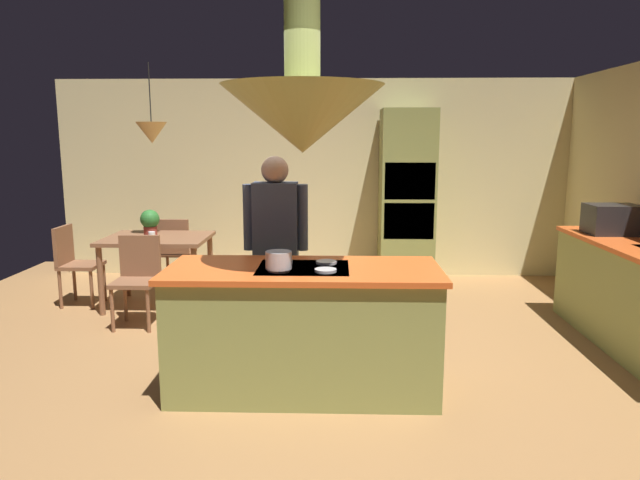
{
  "coord_description": "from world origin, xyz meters",
  "views": [
    {
      "loc": [
        0.24,
        -4.18,
        1.81
      ],
      "look_at": [
        0.1,
        0.4,
        1.0
      ],
      "focal_mm": 32.56,
      "sensor_mm": 36.0,
      "label": 1
    }
  ],
  "objects_px": {
    "chair_facing_island": "(137,274)",
    "microwave_on_counter": "(613,219)",
    "oven_tower": "(407,197)",
    "potted_plant_on_table": "(150,222)",
    "chair_by_back_wall": "(175,249)",
    "chair_at_corner": "(74,260)",
    "cooking_pot_on_cooktop": "(279,260)",
    "kitchen_island": "(304,329)",
    "cup_on_table": "(152,236)",
    "dining_table": "(157,246)",
    "person_at_island": "(276,243)"
  },
  "relations": [
    {
      "from": "chair_facing_island",
      "to": "microwave_on_counter",
      "type": "xyz_separation_m",
      "value": [
        4.54,
        0.08,
        0.55
      ]
    },
    {
      "from": "oven_tower",
      "to": "potted_plant_on_table",
      "type": "distance_m",
      "value": 3.09
    },
    {
      "from": "chair_by_back_wall",
      "to": "chair_at_corner",
      "type": "distance_m",
      "value": 1.13
    },
    {
      "from": "chair_by_back_wall",
      "to": "cooking_pot_on_cooktop",
      "type": "bearing_deg",
      "value": 118.09
    },
    {
      "from": "kitchen_island",
      "to": "oven_tower",
      "type": "height_order",
      "value": "oven_tower"
    },
    {
      "from": "oven_tower",
      "to": "chair_facing_island",
      "type": "xyz_separation_m",
      "value": [
        -2.8,
        -1.8,
        -0.57
      ]
    },
    {
      "from": "cup_on_table",
      "to": "oven_tower",
      "type": "bearing_deg",
      "value": 26.05
    },
    {
      "from": "oven_tower",
      "to": "cooking_pot_on_cooktop",
      "type": "height_order",
      "value": "oven_tower"
    },
    {
      "from": "chair_at_corner",
      "to": "microwave_on_counter",
      "type": "xyz_separation_m",
      "value": [
        5.46,
        -0.58,
        0.55
      ]
    },
    {
      "from": "dining_table",
      "to": "cooking_pot_on_cooktop",
      "type": "distance_m",
      "value": 2.73
    },
    {
      "from": "chair_facing_island",
      "to": "chair_by_back_wall",
      "type": "relative_size",
      "value": 1.0
    },
    {
      "from": "oven_tower",
      "to": "person_at_island",
      "type": "relative_size",
      "value": 1.29
    },
    {
      "from": "chair_facing_island",
      "to": "chair_at_corner",
      "type": "relative_size",
      "value": 1.0
    },
    {
      "from": "oven_tower",
      "to": "dining_table",
      "type": "distance_m",
      "value": 3.05
    },
    {
      "from": "oven_tower",
      "to": "cup_on_table",
      "type": "height_order",
      "value": "oven_tower"
    },
    {
      "from": "dining_table",
      "to": "cup_on_table",
      "type": "xyz_separation_m",
      "value": [
        0.02,
        -0.22,
        0.15
      ]
    },
    {
      "from": "oven_tower",
      "to": "chair_at_corner",
      "type": "relative_size",
      "value": 2.48
    },
    {
      "from": "chair_at_corner",
      "to": "cup_on_table",
      "type": "distance_m",
      "value": 1.01
    },
    {
      "from": "kitchen_island",
      "to": "chair_at_corner",
      "type": "bearing_deg",
      "value": 141.34
    },
    {
      "from": "oven_tower",
      "to": "microwave_on_counter",
      "type": "xyz_separation_m",
      "value": [
        1.74,
        -1.72,
        -0.03
      ]
    },
    {
      "from": "kitchen_island",
      "to": "chair_at_corner",
      "type": "distance_m",
      "value": 3.36
    },
    {
      "from": "kitchen_island",
      "to": "person_at_island",
      "type": "height_order",
      "value": "person_at_island"
    },
    {
      "from": "kitchen_island",
      "to": "chair_at_corner",
      "type": "xyz_separation_m",
      "value": [
        -2.62,
        2.1,
        0.05
      ]
    },
    {
      "from": "kitchen_island",
      "to": "person_at_island",
      "type": "bearing_deg",
      "value": 111.15
    },
    {
      "from": "chair_at_corner",
      "to": "oven_tower",
      "type": "bearing_deg",
      "value": -72.94
    },
    {
      "from": "cooking_pot_on_cooktop",
      "to": "kitchen_island",
      "type": "bearing_deg",
      "value": 39.09
    },
    {
      "from": "chair_by_back_wall",
      "to": "person_at_island",
      "type": "bearing_deg",
      "value": 124.73
    },
    {
      "from": "chair_facing_island",
      "to": "kitchen_island",
      "type": "bearing_deg",
      "value": -40.35
    },
    {
      "from": "potted_plant_on_table",
      "to": "cooking_pot_on_cooktop",
      "type": "height_order",
      "value": "potted_plant_on_table"
    },
    {
      "from": "potted_plant_on_table",
      "to": "chair_by_back_wall",
      "type": "bearing_deg",
      "value": 86.19
    },
    {
      "from": "cooking_pot_on_cooktop",
      "to": "chair_by_back_wall",
      "type": "bearing_deg",
      "value": 118.09
    },
    {
      "from": "cup_on_table",
      "to": "microwave_on_counter",
      "type": "xyz_separation_m",
      "value": [
        4.52,
        -0.36,
        0.24
      ]
    },
    {
      "from": "oven_tower",
      "to": "chair_at_corner",
      "type": "xyz_separation_m",
      "value": [
        -3.72,
        -1.14,
        -0.57
      ]
    },
    {
      "from": "kitchen_island",
      "to": "microwave_on_counter",
      "type": "distance_m",
      "value": 3.28
    },
    {
      "from": "chair_at_corner",
      "to": "cup_on_table",
      "type": "bearing_deg",
      "value": -102.99
    },
    {
      "from": "potted_plant_on_table",
      "to": "oven_tower",
      "type": "bearing_deg",
      "value": 22.86
    },
    {
      "from": "cup_on_table",
      "to": "microwave_on_counter",
      "type": "bearing_deg",
      "value": -4.53
    },
    {
      "from": "person_at_island",
      "to": "kitchen_island",
      "type": "bearing_deg",
      "value": -68.85
    },
    {
      "from": "potted_plant_on_table",
      "to": "kitchen_island",
      "type": "bearing_deg",
      "value": -49.45
    },
    {
      "from": "person_at_island",
      "to": "cooking_pot_on_cooktop",
      "type": "distance_m",
      "value": 0.82
    },
    {
      "from": "oven_tower",
      "to": "chair_by_back_wall",
      "type": "relative_size",
      "value": 2.48
    },
    {
      "from": "chair_by_back_wall",
      "to": "chair_at_corner",
      "type": "height_order",
      "value": "same"
    },
    {
      "from": "kitchen_island",
      "to": "cup_on_table",
      "type": "xyz_separation_m",
      "value": [
        -1.68,
        1.88,
        0.35
      ]
    },
    {
      "from": "potted_plant_on_table",
      "to": "microwave_on_counter",
      "type": "relative_size",
      "value": 0.65
    },
    {
      "from": "kitchen_island",
      "to": "cooking_pot_on_cooktop",
      "type": "height_order",
      "value": "cooking_pot_on_cooktop"
    },
    {
      "from": "person_at_island",
      "to": "microwave_on_counter",
      "type": "height_order",
      "value": "person_at_island"
    },
    {
      "from": "potted_plant_on_table",
      "to": "cooking_pot_on_cooktop",
      "type": "xyz_separation_m",
      "value": [
        1.59,
        -2.17,
        0.06
      ]
    },
    {
      "from": "chair_by_back_wall",
      "to": "cooking_pot_on_cooktop",
      "type": "height_order",
      "value": "cooking_pot_on_cooktop"
    },
    {
      "from": "chair_facing_island",
      "to": "potted_plant_on_table",
      "type": "xyz_separation_m",
      "value": [
        -0.05,
        0.6,
        0.42
      ]
    },
    {
      "from": "person_at_island",
      "to": "potted_plant_on_table",
      "type": "distance_m",
      "value": 2.01
    }
  ]
}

